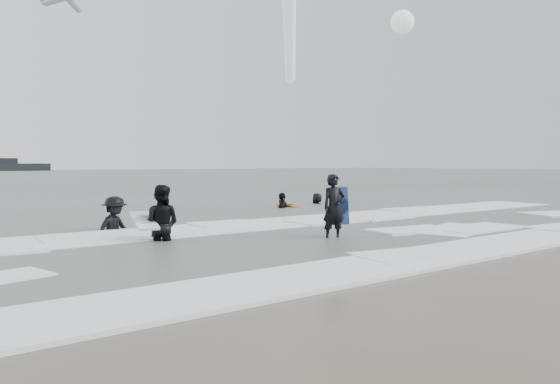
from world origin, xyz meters
TOP-DOWN VIEW (x-y plane):
  - ground at (0.00, 0.00)m, footprint 320.00×320.00m
  - surfer_centre at (-0.23, 2.46)m, footprint 0.69×0.53m
  - surfer_wading at (-3.83, 4.77)m, footprint 1.21×1.18m
  - surfer_breaker at (-4.00, 7.42)m, footprint 1.38×1.12m
  - surfer_right_near at (4.47, 10.75)m, footprint 1.14×1.00m
  - surfer_right_far at (7.14, 11.57)m, footprint 0.99×0.90m
  - surf_foam at (0.00, 3.70)m, footprint 30.03×9.06m
  - bodyboards at (0.27, 6.16)m, footprint 9.83×9.10m
  - airshow_jet at (25.22, 40.53)m, footprint 35.20×43.86m

SIDE VIEW (x-z plane):
  - ground at x=0.00m, z-range 0.00..0.00m
  - surfer_centre at x=-0.23m, z-range -0.84..0.84m
  - surfer_wading at x=-3.83m, z-range -0.98..0.98m
  - surfer_breaker at x=-4.00m, z-range -0.93..0.93m
  - surfer_right_near at x=4.47m, z-range -0.92..0.92m
  - surfer_right_far at x=7.14m, z-range -0.85..0.85m
  - surf_foam at x=0.00m, z-range 0.00..0.08m
  - bodyboards at x=0.27m, z-range -0.13..1.12m
  - airshow_jet at x=25.22m, z-range 13.72..22.54m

